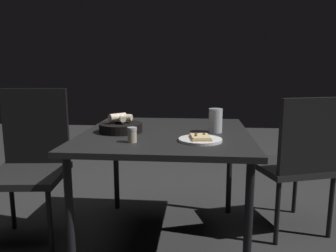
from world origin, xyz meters
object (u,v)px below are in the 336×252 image
pepper_shaker (132,136)px  chair_far (298,157)px  chair_near (31,156)px  pizza_plate (200,139)px  dining_table (166,141)px  beer_glass (215,122)px  bread_basket (121,126)px

pepper_shaker → chair_far: chair_far is taller
pepper_shaker → chair_near: bearing=-112.0°
pizza_plate → chair_near: bearing=-102.1°
chair_far → chair_near: bearing=-83.6°
pizza_plate → pepper_shaker: 0.35m
dining_table → chair_near: bearing=-89.7°
beer_glass → dining_table: bearing=-87.9°
pizza_plate → bread_basket: 0.51m
bread_basket → pizza_plate: bearing=66.7°
pizza_plate → pepper_shaker: size_ratio=2.90×
chair_near → chair_far: 1.69m
beer_glass → pepper_shaker: (0.30, -0.44, -0.03)m
bread_basket → pepper_shaker: bread_basket is taller
chair_far → pizza_plate: bearing=-56.6°
pepper_shaker → beer_glass: bearing=124.4°
chair_far → bread_basket: bearing=-79.1°
pizza_plate → beer_glass: bearing=159.6°
pizza_plate → chair_far: 0.78m
pizza_plate → bread_basket: bearing=-113.3°
chair_far → pepper_shaker: bearing=-64.1°
chair_far → dining_table: bearing=-77.5°
bread_basket → chair_near: chair_near is taller
beer_glass → chair_far: (-0.17, 0.54, -0.25)m
chair_near → chair_far: size_ratio=1.04×
dining_table → pepper_shaker: 0.34m
bread_basket → chair_far: size_ratio=0.28×
pepper_shaker → pizza_plate: bearing=99.5°
pizza_plate → beer_glass: beer_glass is taller
bread_basket → pepper_shaker: bearing=25.0°
pizza_plate → chair_far: (-0.41, 0.63, -0.20)m
dining_table → beer_glass: beer_glass is taller
dining_table → chair_near: size_ratio=1.10×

